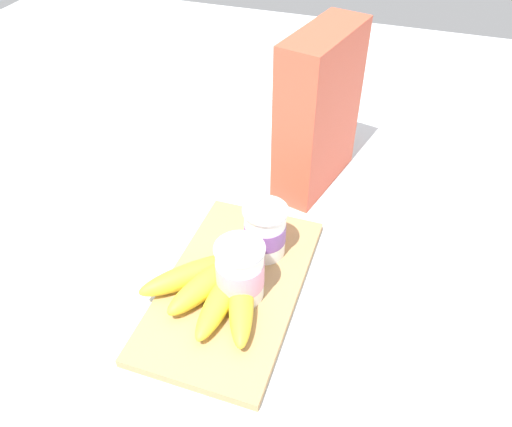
# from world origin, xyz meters

# --- Properties ---
(ground_plane) EXTENTS (2.40, 2.40, 0.00)m
(ground_plane) POSITION_xyz_m (0.00, 0.00, 0.00)
(ground_plane) COLOR silver
(cutting_board) EXTENTS (0.36, 0.20, 0.01)m
(cutting_board) POSITION_xyz_m (0.00, 0.00, 0.01)
(cutting_board) COLOR tan
(cutting_board) RESTS_ON ground_plane
(cereal_box) EXTENTS (0.21, 0.12, 0.30)m
(cereal_box) POSITION_xyz_m (-0.32, 0.05, 0.15)
(cereal_box) COLOR #D85138
(cereal_box) RESTS_ON ground_plane
(yogurt_cup_front) EXTENTS (0.07, 0.07, 0.09)m
(yogurt_cup_front) POSITION_xyz_m (-0.08, 0.03, 0.06)
(yogurt_cup_front) COLOR white
(yogurt_cup_front) RESTS_ON cutting_board
(yogurt_cup_back) EXTENTS (0.07, 0.07, 0.10)m
(yogurt_cup_back) POSITION_xyz_m (0.01, 0.02, 0.06)
(yogurt_cup_back) COLOR white
(yogurt_cup_back) RESTS_ON cutting_board
(banana_bunch) EXTENTS (0.18, 0.20, 0.04)m
(banana_bunch) POSITION_xyz_m (0.03, -0.02, 0.03)
(banana_bunch) COLOR yellow
(banana_bunch) RESTS_ON cutting_board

